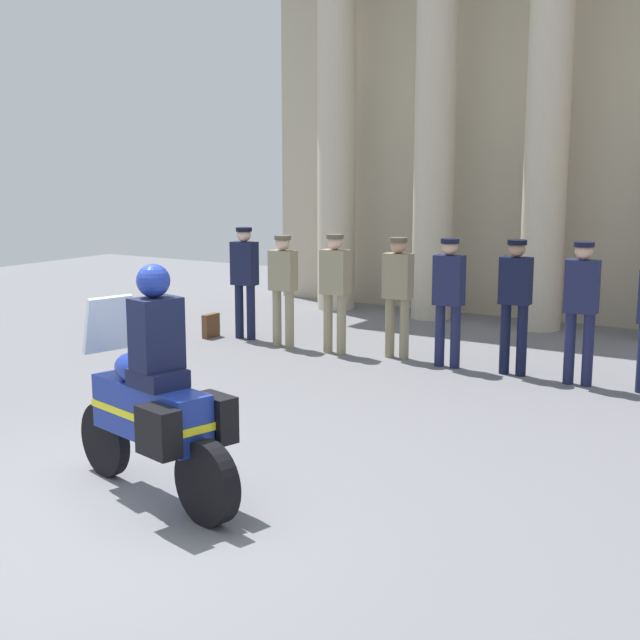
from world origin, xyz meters
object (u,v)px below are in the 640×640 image
briefcase_on_ground (211,326)px  officer_in_row_5 (515,296)px  officer_in_row_2 (335,284)px  officer_in_row_4 (449,292)px  officer_in_row_0 (245,274)px  motorcycle_with_rider (155,404)px  officer_in_row_3 (398,288)px  officer_in_row_6 (581,301)px  officer_in_row_1 (283,282)px

briefcase_on_ground → officer_in_row_5: bearing=1.4°
officer_in_row_2 → officer_in_row_4: officer_in_row_4 is taller
officer_in_row_2 → officer_in_row_0: bearing=-8.3°
officer_in_row_0 → motorcycle_with_rider: size_ratio=0.82×
motorcycle_with_rider → briefcase_on_ground: 6.67m
officer_in_row_3 → motorcycle_with_rider: motorcycle_with_rider is taller
officer_in_row_0 → officer_in_row_2: officer_in_row_0 is taller
officer_in_row_2 → motorcycle_with_rider: 5.69m
officer_in_row_0 → officer_in_row_6: size_ratio=0.98×
officer_in_row_1 → officer_in_row_3: size_ratio=0.98×
officer_in_row_3 → motorcycle_with_rider: size_ratio=0.81×
officer_in_row_3 → officer_in_row_5: size_ratio=0.97×
officer_in_row_1 → officer_in_row_2: officer_in_row_2 is taller
motorcycle_with_rider → briefcase_on_ground: bearing=-40.6°
officer_in_row_3 → officer_in_row_6: officer_in_row_6 is taller
officer_in_row_4 → officer_in_row_5: bearing=179.8°
officer_in_row_5 → briefcase_on_ground: size_ratio=4.75×
officer_in_row_1 → officer_in_row_2: (0.87, -0.00, 0.03)m
officer_in_row_2 → officer_in_row_5: bearing=179.3°
officer_in_row_1 → briefcase_on_ground: bearing=-1.8°
briefcase_on_ground → officer_in_row_4: bearing=1.1°
officer_in_row_2 → officer_in_row_3: 0.90m
officer_in_row_0 → officer_in_row_4: bearing=175.4°
officer_in_row_0 → officer_in_row_3: officer_in_row_0 is taller
officer_in_row_1 → officer_in_row_3: bearing=-176.7°
officer_in_row_3 → officer_in_row_5: bearing=174.0°
officer_in_row_5 → officer_in_row_2: bearing=-0.7°
officer_in_row_1 → officer_in_row_6: (4.29, 0.01, 0.07)m
officer_in_row_1 → briefcase_on_ground: officer_in_row_1 is taller
motorcycle_with_rider → officer_in_row_5: bearing=-85.4°
officer_in_row_3 → motorcycle_with_rider: 5.69m
officer_in_row_3 → briefcase_on_ground: officer_in_row_3 is taller
motorcycle_with_rider → briefcase_on_ground: (-3.83, 5.43, -0.61)m
officer_in_row_2 → briefcase_on_ground: 2.35m
officer_in_row_4 → officer_in_row_6: officer_in_row_6 is taller
officer_in_row_1 → officer_in_row_6: size_ratio=0.93×
officer_in_row_1 → officer_in_row_4: (2.56, 0.05, 0.04)m
officer_in_row_0 → officer_in_row_3: size_ratio=1.02×
officer_in_row_1 → briefcase_on_ground: (-1.33, -0.02, -0.78)m
briefcase_on_ground → motorcycle_with_rider: bearing=-54.8°
officer_in_row_2 → officer_in_row_4: size_ratio=0.99×
officer_in_row_1 → officer_in_row_2: bearing=177.0°
officer_in_row_6 → briefcase_on_ground: officer_in_row_6 is taller
officer_in_row_0 → officer_in_row_6: (5.10, -0.15, 0.03)m
officer_in_row_6 → motorcycle_with_rider: 5.75m
officer_in_row_0 → officer_in_row_5: (4.25, -0.07, 0.02)m
officer_in_row_0 → officer_in_row_4: size_ratio=1.00×
officer_in_row_3 → officer_in_row_6: size_ratio=0.96×
motorcycle_with_rider → officer_in_row_4: bearing=-76.4°
officer_in_row_0 → officer_in_row_1: size_ratio=1.04×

